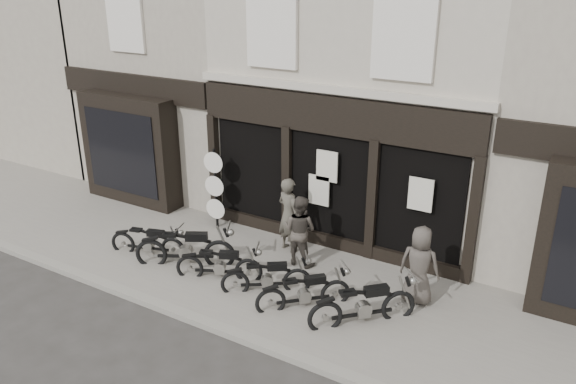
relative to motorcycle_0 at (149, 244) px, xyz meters
The scene contains 16 objects.
ground_plane 3.54m from the motorcycle_0, ahead, with size 90.00×90.00×0.00m, color #2D2B28.
pavement 3.58m from the motorcycle_0, ahead, with size 30.00×4.20×0.12m, color slate.
kerb 3.84m from the motorcycle_0, 23.68° to the right, with size 30.00×0.25×0.13m, color gray.
central_building 7.63m from the motorcycle_0, 58.20° to the left, with size 7.30×6.22×8.34m.
neighbour_left 7.28m from the motorcycle_0, 116.87° to the left, with size 5.60×6.73×8.34m.
filler_left 12.94m from the motorcycle_0, 152.54° to the left, with size 11.00×6.00×8.20m, color #A09787.
motorcycle_0 is the anchor object (origin of this frame).
motorcycle_1 1.14m from the motorcycle_0, ahead, with size 2.12×1.43×1.12m.
motorcycle_2 2.19m from the motorcycle_0, ahead, with size 1.84×1.07×0.94m.
motorcycle_3 3.39m from the motorcycle_0, ahead, with size 1.69×1.33×0.93m.
motorcycle_4 4.38m from the motorcycle_0, ahead, with size 1.58×1.57×0.96m.
motorcycle_5 5.64m from the motorcycle_0, ahead, with size 1.74×1.76×1.07m.
man_left 3.47m from the motorcycle_0, 34.51° to the left, with size 0.68×0.45×1.87m, color #4A463D.
man_centre 3.73m from the motorcycle_0, 23.65° to the left, with size 0.82×0.64×1.68m, color #3F3933.
man_right 6.44m from the motorcycle_0, 11.51° to the left, with size 0.83×0.54×1.69m, color #443E38.
advert_sign_post 2.26m from the motorcycle_0, 77.54° to the left, with size 0.56×0.36×2.30m.
Camera 1 is at (5.65, -8.43, 6.51)m, focal length 35.00 mm.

